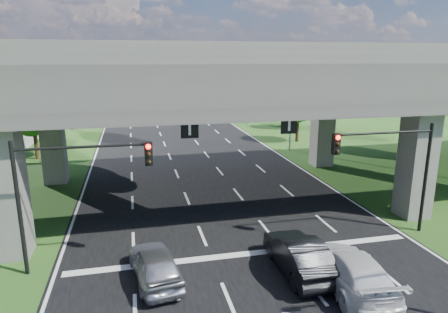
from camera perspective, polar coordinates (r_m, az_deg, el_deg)
name	(u,v)px	position (r m, az deg, el deg)	size (l,w,h in m)	color
ground	(272,295)	(17.12, 6.88, -19.02)	(160.00, 160.00, 0.00)	#254114
road	(219,207)	(25.72, -0.71, -7.18)	(18.00, 120.00, 0.03)	black
overpass	(212,80)	(25.98, -1.73, 10.93)	(80.00, 15.00, 10.00)	#3B3835
signal_right	(392,160)	(22.26, 22.93, -0.42)	(5.76, 0.54, 6.00)	black
signal_left	(71,180)	(18.32, -21.06, -3.17)	(5.76, 0.54, 6.00)	black
streetlight_far	(288,93)	(40.56, 9.13, 8.92)	(3.38, 0.25, 10.00)	gray
streetlight_beyond	(244,83)	(55.67, 2.87, 10.40)	(3.38, 0.25, 10.00)	gray
tree_left_near	(32,108)	(40.67, -25.69, 6.28)	(4.50, 4.50, 7.80)	black
tree_left_mid	(20,106)	(49.17, -27.10, 6.47)	(3.91, 3.90, 6.76)	black
tree_left_far	(69,90)	(56.15, -21.31, 8.78)	(4.80, 4.80, 8.32)	black
tree_right_near	(299,102)	(45.50, 10.64, 7.67)	(4.20, 4.20, 7.28)	black
tree_right_mid	(295,97)	(54.02, 10.17, 8.31)	(3.91, 3.90, 6.76)	black
tree_right_far	(249,89)	(60.11, 3.62, 9.67)	(4.50, 4.50, 7.80)	black
car_silver	(155,264)	(17.77, -9.79, -14.86)	(1.78, 4.42, 1.50)	#A5A7AD
car_dark	(299,255)	(18.41, 10.63, -13.61)	(1.71, 4.92, 1.62)	black
car_white	(351,270)	(17.77, 17.72, -15.23)	(2.21, 5.43, 1.57)	silver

